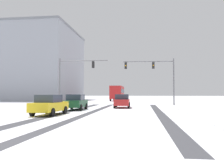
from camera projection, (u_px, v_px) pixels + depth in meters
name	position (u px, v px, depth m)	size (l,w,h in m)	color
ground_plane	(43.00, 144.00, 8.24)	(300.00, 300.00, 0.00)	white
wheel_track_left_lane	(159.00, 113.00, 21.03)	(0.79, 29.77, 0.01)	#424247
wheel_track_right_lane	(67.00, 112.00, 22.11)	(0.99, 29.77, 0.01)	#424247
wheel_track_center	(92.00, 112.00, 21.80)	(0.71, 29.77, 0.01)	#424247
sidewalk_kerb_right	(213.00, 114.00, 19.17)	(4.00, 29.77, 0.12)	white
traffic_signal_near_left	(73.00, 73.00, 31.99)	(6.73, 0.38, 6.50)	slate
traffic_signal_near_right	(156.00, 72.00, 32.46)	(6.95, 0.69, 6.50)	slate
car_red_lead	(122.00, 101.00, 28.50)	(1.93, 4.15, 1.62)	red
car_dark_green_second	(76.00, 102.00, 24.96)	(1.91, 4.14, 1.62)	#194C2D
car_yellow_cab_third	(49.00, 105.00, 19.11)	(1.99, 4.18, 1.62)	yellow
bus_oncoming	(117.00, 92.00, 56.16)	(2.78, 11.03, 3.38)	#B21E1E
office_building_far_left_block	(22.00, 66.00, 61.14)	(27.79, 22.25, 17.73)	#9399A3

